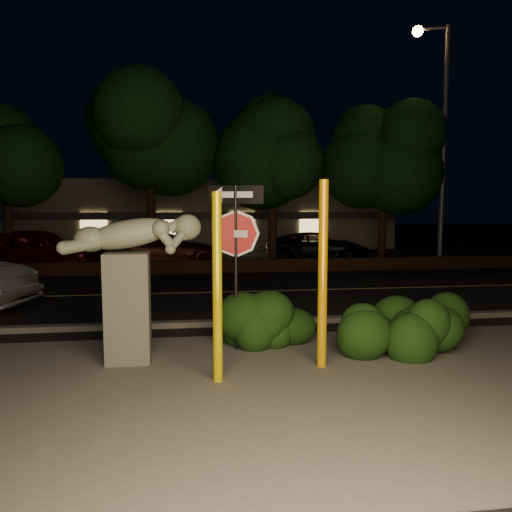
{
  "coord_description": "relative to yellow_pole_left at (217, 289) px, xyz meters",
  "views": [
    {
      "loc": [
        -1.03,
        -7.75,
        2.63
      ],
      "look_at": [
        0.33,
        2.09,
        1.6
      ],
      "focal_mm": 35.0,
      "sensor_mm": 36.0,
      "label": 1
    }
  ],
  "objects": [
    {
      "name": "parking_lot",
      "position": [
        0.61,
        17.57,
        -1.4
      ],
      "size": [
        40.0,
        12.0,
        0.01
      ],
      "primitive_type": "cube",
      "color": "black",
      "rests_on": "ground"
    },
    {
      "name": "tree_far_b",
      "position": [
        -1.89,
        13.77,
        4.65
      ],
      "size": [
        5.2,
        5.2,
        8.41
      ],
      "color": "black",
      "rests_on": "ground"
    },
    {
      "name": "hedge_right",
      "position": [
        3.13,
        0.94,
        -0.79
      ],
      "size": [
        2.12,
        1.65,
        1.23
      ],
      "primitive_type": "ellipsoid",
      "rotation": [
        0.0,
        0.0,
        -0.39
      ],
      "color": "black",
      "rests_on": "ground"
    },
    {
      "name": "streetlight",
      "position": [
        10.03,
        12.79,
        4.53
      ],
      "size": [
        1.41,
        0.8,
        9.98
      ],
      "rotation": [
        0.0,
        0.0,
        -0.42
      ],
      "color": "#4E4F54",
      "rests_on": "ground"
    },
    {
      "name": "hedge_far_right",
      "position": [
        3.91,
        1.24,
        -0.85
      ],
      "size": [
        1.81,
        1.4,
        1.1
      ],
      "primitive_type": "ellipsoid",
      "rotation": [
        0.0,
        0.0,
        0.29
      ],
      "color": "black",
      "rests_on": "ground"
    },
    {
      "name": "parked_car_dark",
      "position": [
        5.59,
        15.44,
        -0.74
      ],
      "size": [
        5.05,
        2.78,
        1.34
      ],
      "primitive_type": "imported",
      "rotation": [
        0.0,
        0.0,
        1.45
      ],
      "color": "black",
      "rests_on": "ground"
    },
    {
      "name": "parked_car_red",
      "position": [
        -6.41,
        13.85,
        -0.56
      ],
      "size": [
        5.26,
        2.91,
        1.69
      ],
      "primitive_type": "imported",
      "rotation": [
        0.0,
        0.0,
        1.38
      ],
      "color": "maroon",
      "rests_on": "ground"
    },
    {
      "name": "yellow_pole_left",
      "position": [
        0.0,
        0.0,
        0.0
      ],
      "size": [
        0.14,
        0.14,
        2.81
      ],
      "primitive_type": "cylinder",
      "color": "#DCC604",
      "rests_on": "ground"
    },
    {
      "name": "lane_marking",
      "position": [
        0.61,
        7.57,
        -1.39
      ],
      "size": [
        80.0,
        0.12,
        0.0
      ],
      "primitive_type": "cube",
      "color": "#C9BD50",
      "rests_on": "road"
    },
    {
      "name": "yellow_pole_right",
      "position": [
        1.7,
        0.46,
        0.1
      ],
      "size": [
        0.15,
        0.15,
        3.02
      ],
      "primitive_type": "cylinder",
      "color": "#F2A608",
      "rests_on": "ground"
    },
    {
      "name": "patio",
      "position": [
        0.61,
        -0.43,
        -1.4
      ],
      "size": [
        14.0,
        6.0,
        0.02
      ],
      "primitive_type": "cube",
      "color": "#4C4944",
      "rests_on": "ground"
    },
    {
      "name": "ground",
      "position": [
        0.61,
        10.57,
        -1.41
      ],
      "size": [
        90.0,
        90.0,
        0.0
      ],
      "primitive_type": "plane",
      "color": "black",
      "rests_on": "ground"
    },
    {
      "name": "tree_far_c",
      "position": [
        3.11,
        13.37,
        4.25
      ],
      "size": [
        4.8,
        4.8,
        7.84
      ],
      "color": "black",
      "rests_on": "ground"
    },
    {
      "name": "sculpture",
      "position": [
        -1.38,
        1.22,
        0.11
      ],
      "size": [
        2.3,
        0.73,
        2.47
      ],
      "rotation": [
        0.0,
        0.0,
        0.02
      ],
      "color": "#4C4944",
      "rests_on": "ground"
    },
    {
      "name": "road",
      "position": [
        0.61,
        7.57,
        -1.4
      ],
      "size": [
        80.0,
        8.0,
        0.01
      ],
      "primitive_type": "cube",
      "color": "black",
      "rests_on": "ground"
    },
    {
      "name": "curb",
      "position": [
        0.61,
        3.47,
        -1.35
      ],
      "size": [
        80.0,
        0.25,
        0.12
      ],
      "primitive_type": "cube",
      "color": "#4C4944",
      "rests_on": "ground"
    },
    {
      "name": "signpost",
      "position": [
        0.43,
        1.59,
        0.7
      ],
      "size": [
        0.95,
        0.38,
        2.96
      ],
      "rotation": [
        0.0,
        0.0,
        -0.36
      ],
      "color": "black",
      "rests_on": "ground"
    },
    {
      "name": "parked_car_darkred",
      "position": [
        -1.53,
        14.18,
        -0.64
      ],
      "size": [
        5.5,
        2.86,
        1.52
      ],
      "primitive_type": "imported",
      "rotation": [
        0.0,
        0.0,
        1.71
      ],
      "color": "#3B140B",
      "rests_on": "ground"
    },
    {
      "name": "tree_far_a",
      "position": [
        -7.39,
        13.57,
        3.93
      ],
      "size": [
        4.6,
        4.6,
        7.43
      ],
      "color": "black",
      "rests_on": "ground"
    },
    {
      "name": "hedge_center",
      "position": [
        1.09,
        1.63,
        -0.86
      ],
      "size": [
        2.26,
        1.4,
        1.1
      ],
      "primitive_type": "ellipsoid",
      "rotation": [
        0.0,
        0.0,
        -0.21
      ],
      "color": "black",
      "rests_on": "ground"
    },
    {
      "name": "building",
      "position": [
        0.61,
        25.56,
        0.59
      ],
      "size": [
        22.0,
        10.2,
        4.0
      ],
      "color": "#6D6457",
      "rests_on": "ground"
    },
    {
      "name": "brick_wall",
      "position": [
        0.61,
        11.87,
        -1.16
      ],
      "size": [
        40.0,
        0.35,
        0.5
      ],
      "primitive_type": "cube",
      "color": "#4C2918",
      "rests_on": "ground"
    },
    {
      "name": "tree_far_d",
      "position": [
        8.11,
        13.87,
        4.01
      ],
      "size": [
        4.4,
        4.4,
        7.42
      ],
      "color": "black",
      "rests_on": "ground"
    }
  ]
}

